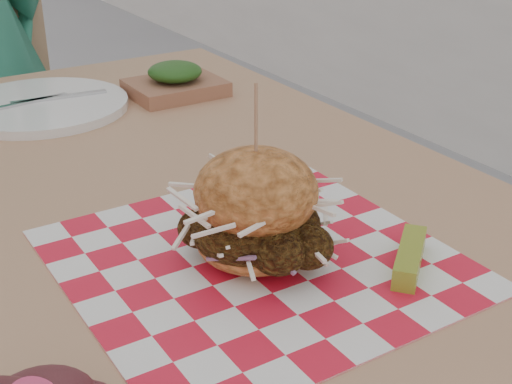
# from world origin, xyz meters

# --- Properties ---
(patio_table) EXTENTS (0.80, 1.20, 0.75)m
(patio_table) POSITION_xyz_m (0.13, 0.10, 0.67)
(patio_table) COLOR tan
(patio_table) RESTS_ON ground
(paper_liner) EXTENTS (0.36, 0.36, 0.00)m
(paper_liner) POSITION_xyz_m (0.17, -0.08, 0.75)
(paper_liner) COLOR red
(paper_liner) RESTS_ON patio_table
(sandwich) EXTENTS (0.16, 0.16, 0.18)m
(sandwich) POSITION_xyz_m (0.17, -0.08, 0.80)
(sandwich) COLOR #D47E3B
(sandwich) RESTS_ON paper_liner
(pickle_spear) EXTENTS (0.09, 0.08, 0.02)m
(pickle_spear) POSITION_xyz_m (0.29, -0.18, 0.76)
(pickle_spear) COLOR #A2A42F
(pickle_spear) RESTS_ON paper_liner
(place_setting) EXTENTS (0.27, 0.27, 0.02)m
(place_setting) POSITION_xyz_m (0.13, 0.49, 0.76)
(place_setting) COLOR white
(place_setting) RESTS_ON patio_table
(kraft_tray) EXTENTS (0.15, 0.12, 0.06)m
(kraft_tray) POSITION_xyz_m (0.34, 0.44, 0.77)
(kraft_tray) COLOR #975F44
(kraft_tray) RESTS_ON patio_table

